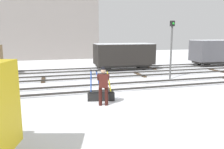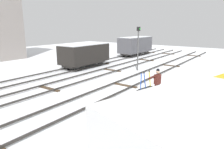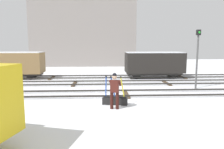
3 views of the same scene
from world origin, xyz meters
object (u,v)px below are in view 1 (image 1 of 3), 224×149
(freight_car_near_switch, at_px, (220,51))
(signal_post, at_px, (171,44))
(freight_car_back_track, at_px, (124,55))
(rail_worker, at_px, (103,84))
(switch_lever_frame, at_px, (101,95))

(freight_car_near_switch, bearing_deg, signal_post, -148.31)
(signal_post, xyz_separation_m, freight_car_back_track, (-1.69, 4.98, -1.08))
(rail_worker, bearing_deg, switch_lever_frame, 97.30)
(rail_worker, relative_size, freight_car_back_track, 0.33)
(switch_lever_frame, relative_size, rail_worker, 0.86)
(switch_lever_frame, distance_m, freight_car_back_track, 9.62)
(signal_post, relative_size, freight_car_near_switch, 0.68)
(switch_lever_frame, bearing_deg, freight_car_back_track, 76.86)
(switch_lever_frame, height_order, freight_car_near_switch, freight_car_near_switch)
(freight_car_back_track, bearing_deg, switch_lever_frame, -115.02)
(signal_post, relative_size, freight_car_back_track, 0.78)
(signal_post, xyz_separation_m, freight_car_near_switch, (8.46, 4.98, -0.95))
(freight_car_back_track, bearing_deg, rail_worker, -113.59)
(freight_car_near_switch, distance_m, freight_car_back_track, 10.15)
(switch_lever_frame, bearing_deg, signal_post, 44.60)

